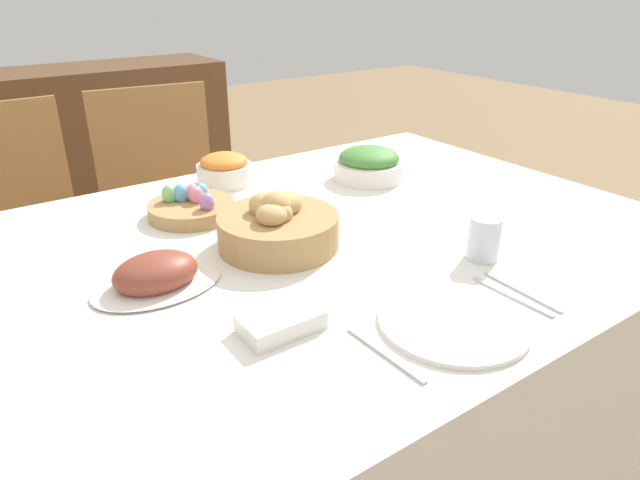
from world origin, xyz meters
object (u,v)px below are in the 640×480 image
object	(u,v)px
chair_far_left	(21,248)
drinking_cup	(484,238)
spoon	(522,292)
chair_far_center	(168,214)
fork	(385,354)
dinner_plate	(454,322)
knife	(512,296)
green_salad_bowl	(369,165)
butter_dish	(281,322)
sideboard	(75,164)
ham_platter	(156,275)
egg_basket	(192,206)
bread_basket	(278,226)
carrot_bowl	(224,169)

from	to	relation	value
chair_far_left	drinking_cup	world-z (taller)	chair_far_left
chair_far_left	spoon	bearing A→B (deg)	-64.73
chair_far_center	fork	size ratio (longest dim) A/B	5.54
dinner_plate	spoon	size ratio (longest dim) A/B	1.49
knife	green_salad_bowl	bearing A→B (deg)	70.86
spoon	butter_dish	world-z (taller)	butter_dish
sideboard	ham_platter	distance (m)	2.03
egg_basket	bread_basket	bearing A→B (deg)	-72.87
chair_far_center	butter_dish	size ratio (longest dim) A/B	7.15
chair_far_center	butter_dish	world-z (taller)	chair_far_center
green_salad_bowl	butter_dish	xyz separation A→B (m)	(-0.62, -0.52, -0.03)
dinner_plate	spoon	world-z (taller)	dinner_plate
green_salad_bowl	ham_platter	bearing A→B (deg)	-160.47
carrot_bowl	spoon	xyz separation A→B (m)	(0.18, -0.88, -0.04)
sideboard	drinking_cup	bearing A→B (deg)	-81.87
ham_platter	butter_dish	world-z (taller)	ham_platter
green_salad_bowl	dinner_plate	distance (m)	0.77
ham_platter	dinner_plate	size ratio (longest dim) A/B	0.96
sideboard	butter_dish	distance (m)	2.27
spoon	drinking_cup	world-z (taller)	drinking_cup
sideboard	green_salad_bowl	bearing A→B (deg)	-75.23
bread_basket	spoon	bearing A→B (deg)	-58.36
drinking_cup	sideboard	bearing A→B (deg)	98.13
drinking_cup	spoon	bearing A→B (deg)	-109.98
spoon	ham_platter	bearing A→B (deg)	144.70
green_salad_bowl	dinner_plate	world-z (taller)	green_salad_bowl
chair_far_center	chair_far_left	size ratio (longest dim) A/B	1.00
sideboard	ham_platter	world-z (taller)	sideboard
bread_basket	fork	size ratio (longest dim) A/B	1.51
bread_basket	green_salad_bowl	distance (m)	0.51
sideboard	green_salad_bowl	world-z (taller)	sideboard
spoon	butter_dish	distance (m)	0.46
ham_platter	spoon	xyz separation A→B (m)	(0.55, -0.41, -0.02)
bread_basket	knife	size ratio (longest dim) A/B	1.51
bread_basket	spoon	distance (m)	0.51
green_salad_bowl	chair_far_center	bearing A→B (deg)	118.39
chair_far_center	knife	bearing A→B (deg)	-76.79
carrot_bowl	chair_far_center	bearing A→B (deg)	91.43
green_salad_bowl	carrot_bowl	xyz separation A→B (m)	(-0.36, 0.21, -0.00)
egg_basket	carrot_bowl	xyz separation A→B (m)	(0.18, 0.17, 0.02)
spoon	carrot_bowl	bearing A→B (deg)	102.94
carrot_bowl	knife	world-z (taller)	carrot_bowl
sideboard	fork	distance (m)	2.42
chair_far_center	egg_basket	distance (m)	0.73
spoon	egg_basket	bearing A→B (deg)	118.12
dinner_plate	knife	xyz separation A→B (m)	(0.15, 0.00, -0.00)
ham_platter	butter_dish	xyz separation A→B (m)	(0.12, -0.26, -0.01)
chair_far_center	sideboard	size ratio (longest dim) A/B	0.64
fork	butter_dish	xyz separation A→B (m)	(-0.10, 0.15, 0.01)
sideboard	bread_basket	xyz separation A→B (m)	(0.00, -1.96, 0.36)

